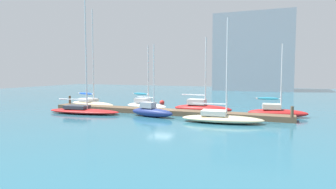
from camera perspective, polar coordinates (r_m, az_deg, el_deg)
name	(u,v)px	position (r m, az deg, el deg)	size (l,w,h in m)	color
ground_plane	(161,114)	(32.18, -1.35, -3.81)	(120.00, 120.00, 0.00)	#286075
dock_pier	(161,112)	(32.14, -1.35, -3.34)	(27.29, 1.86, 0.53)	brown
dock_piling_near_end	(70,102)	(39.84, -18.63, -1.33)	(0.28, 0.28, 1.53)	brown
dock_piling_far_end	(292,115)	(28.67, 23.07, -3.65)	(0.28, 0.28, 1.53)	brown
sailboat_0	(91,102)	(40.83, -14.74, -1.47)	(8.21, 4.36, 12.90)	beige
sailboat_1	(83,109)	(33.61, -16.28, -2.79)	(8.65, 3.21, 13.29)	#B21E1E
sailboat_2	(146,105)	(35.91, -4.35, -2.03)	(5.92, 2.84, 7.78)	white
sailboat_3	(151,111)	(30.19, -3.26, -3.22)	(5.18, 2.29, 7.39)	navy
sailboat_4	(202,107)	(33.17, 6.61, -2.53)	(6.64, 1.91, 8.46)	#B21E1E
sailboat_5	(221,118)	(27.04, 10.35, -4.46)	(7.60, 3.09, 9.41)	beige
sailboat_6	(277,112)	(31.97, 20.46, -3.13)	(6.07, 2.62, 7.47)	#B21E1E
mooring_buoy_red	(162,103)	(40.55, -1.18, -1.59)	(0.70, 0.70, 0.70)	red
harbor_building_distant	(255,53)	(78.18, 16.55, 7.78)	(18.73, 13.29, 18.77)	#9399A3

